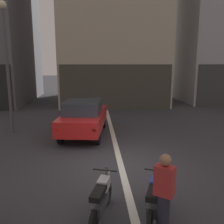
{
  "coord_description": "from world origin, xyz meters",
  "views": [
    {
      "loc": [
        -0.82,
        -7.28,
        3.28
      ],
      "look_at": [
        -0.15,
        2.0,
        1.4
      ],
      "focal_mm": 38.8,
      "sensor_mm": 36.0,
      "label": 1
    }
  ],
  "objects_px": {
    "car_red_crossing_near": "(84,116)",
    "motorcycle_silver_row_leftmost": "(101,199)",
    "street_lamp": "(6,54)",
    "person_by_motorcycles": "(164,195)",
    "motorcycle_blue_row_left_mid": "(154,199)"
  },
  "relations": [
    {
      "from": "street_lamp",
      "to": "motorcycle_silver_row_leftmost",
      "type": "bearing_deg",
      "value": -59.35
    },
    {
      "from": "motorcycle_blue_row_left_mid",
      "to": "motorcycle_silver_row_leftmost",
      "type": "bearing_deg",
      "value": 175.74
    },
    {
      "from": "street_lamp",
      "to": "motorcycle_silver_row_leftmost",
      "type": "distance_m",
      "value": 8.67
    },
    {
      "from": "motorcycle_silver_row_leftmost",
      "to": "person_by_motorcycles",
      "type": "bearing_deg",
      "value": -28.58
    },
    {
      "from": "street_lamp",
      "to": "person_by_motorcycles",
      "type": "relative_size",
      "value": 3.58
    },
    {
      "from": "motorcycle_blue_row_left_mid",
      "to": "person_by_motorcycles",
      "type": "bearing_deg",
      "value": -86.26
    },
    {
      "from": "motorcycle_blue_row_left_mid",
      "to": "street_lamp",
      "type": "bearing_deg",
      "value": 126.7
    },
    {
      "from": "car_red_crossing_near",
      "to": "person_by_motorcycles",
      "type": "bearing_deg",
      "value": -75.42
    },
    {
      "from": "motorcycle_blue_row_left_mid",
      "to": "person_by_motorcycles",
      "type": "distance_m",
      "value": 0.68
    },
    {
      "from": "street_lamp",
      "to": "motorcycle_blue_row_left_mid",
      "type": "bearing_deg",
      "value": -53.3
    },
    {
      "from": "street_lamp",
      "to": "car_red_crossing_near",
      "type": "bearing_deg",
      "value": -11.6
    },
    {
      "from": "car_red_crossing_near",
      "to": "motorcycle_silver_row_leftmost",
      "type": "height_order",
      "value": "car_red_crossing_near"
    },
    {
      "from": "street_lamp",
      "to": "motorcycle_blue_row_left_mid",
      "type": "height_order",
      "value": "street_lamp"
    },
    {
      "from": "motorcycle_silver_row_leftmost",
      "to": "motorcycle_blue_row_left_mid",
      "type": "distance_m",
      "value": 1.12
    },
    {
      "from": "street_lamp",
      "to": "motorcycle_silver_row_leftmost",
      "type": "relative_size",
      "value": 3.69
    }
  ]
}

